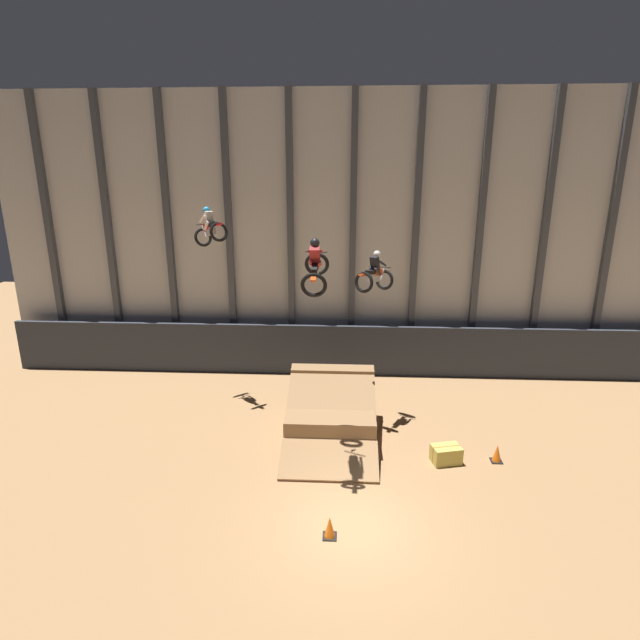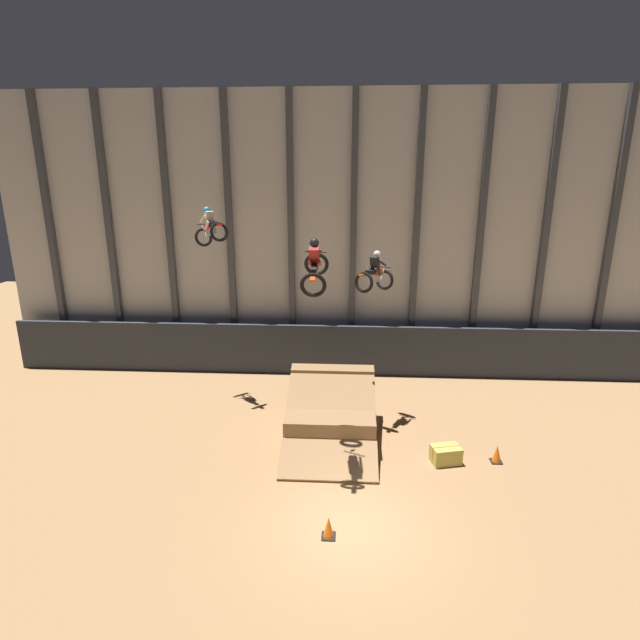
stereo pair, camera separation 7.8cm
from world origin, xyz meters
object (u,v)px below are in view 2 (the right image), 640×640
rider_bike_right_air (375,275)px  hay_bale_trackside (446,455)px  rider_bike_left_air (210,229)px  traffic_cone_arena_edge (497,454)px  traffic_cone_near_ramp (329,527)px  dirt_ramp (331,414)px  rider_bike_center_air (315,267)px

rider_bike_right_air → hay_bale_trackside: size_ratio=1.69×
rider_bike_right_air → hay_bale_trackside: rider_bike_right_air is taller
rider_bike_left_air → traffic_cone_arena_edge: rider_bike_left_air is taller
traffic_cone_near_ramp → hay_bale_trackside: traffic_cone_near_ramp is taller
rider_bike_left_air → rider_bike_right_air: size_ratio=1.00×
rider_bike_left_air → hay_bale_trackside: 11.74m
rider_bike_left_air → dirt_ramp: bearing=-72.3°
rider_bike_center_air → traffic_cone_near_ramp: 6.91m
dirt_ramp → rider_bike_center_air: rider_bike_center_air is taller
dirt_ramp → hay_bale_trackside: size_ratio=4.53×
dirt_ramp → rider_bike_left_air: (-4.76, 2.86, 6.20)m
rider_bike_left_air → rider_bike_right_air: rider_bike_left_air is taller
rider_bike_left_air → rider_bike_center_air: (4.34, -5.10, -0.53)m
rider_bike_right_air → rider_bike_left_air: bearing=-160.5°
traffic_cone_arena_edge → hay_bale_trackside: bearing=-175.5°
dirt_ramp → rider_bike_center_air: bearing=-100.6°
rider_bike_left_air → rider_bike_center_air: bearing=-90.9°
dirt_ramp → hay_bale_trackside: 4.15m
rider_bike_left_air → hay_bale_trackside: bearing=-69.7°
rider_bike_center_air → traffic_cone_near_ramp: (0.55, -3.16, -6.12)m
dirt_ramp → rider_bike_center_air: (-0.42, -2.24, 5.67)m
dirt_ramp → traffic_cone_near_ramp: size_ratio=7.91×
rider_bike_left_air → traffic_cone_near_ramp: size_ratio=2.95×
dirt_ramp → rider_bike_right_air: rider_bike_right_air is taller
rider_bike_left_air → rider_bike_center_air: rider_bike_left_air is taller
traffic_cone_near_ramp → hay_bale_trackside: size_ratio=0.57×
traffic_cone_arena_edge → dirt_ramp: bearing=163.3°
dirt_ramp → hay_bale_trackside: dirt_ramp is taller
rider_bike_left_air → rider_bike_center_air: 6.72m
traffic_cone_near_ramp → rider_bike_center_air: bearing=99.9°
rider_bike_right_air → hay_bale_trackside: (2.28, -2.97, -5.26)m
traffic_cone_near_ramp → dirt_ramp: bearing=91.4°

